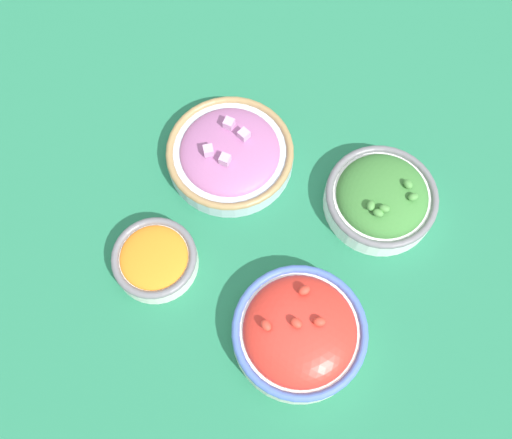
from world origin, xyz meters
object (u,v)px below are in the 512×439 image
Objects in this scene: bowl_broccoli at (381,198)px; bowl_carrots at (155,259)px; bowl_red_onion at (230,153)px; bowl_cherry_tomatoes at (299,332)px.

bowl_carrots is (-0.26, -0.26, -0.01)m from bowl_broccoli.
bowl_cherry_tomatoes is at bearing -41.63° from bowl_red_onion.
bowl_broccoli is at bearing 44.54° from bowl_carrots.
bowl_red_onion is 0.21m from bowl_carrots.
bowl_cherry_tomatoes is 1.10× the size of bowl_broccoli.
bowl_carrots is (-0.24, -0.01, -0.01)m from bowl_cherry_tomatoes.
bowl_carrots is at bearing -178.76° from bowl_cherry_tomatoes.
bowl_cherry_tomatoes is 1.50× the size of bowl_carrots.
bowl_red_onion is (-0.23, 0.21, -0.01)m from bowl_cherry_tomatoes.
bowl_broccoli is (0.02, 0.25, -0.00)m from bowl_cherry_tomatoes.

